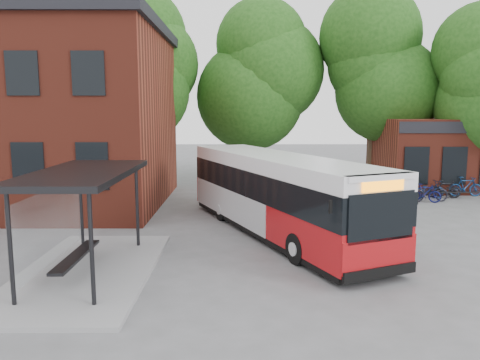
{
  "coord_description": "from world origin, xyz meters",
  "views": [
    {
      "loc": [
        -0.34,
        -13.38,
        4.44
      ],
      "look_at": [
        -0.29,
        3.14,
        2.0
      ],
      "focal_mm": 35.0,
      "sensor_mm": 36.0,
      "label": 1
    }
  ],
  "objects_px": {
    "bicycle_1": "(399,189)",
    "bicycle_3": "(425,193)",
    "bicycle_0": "(368,188)",
    "bicycle_7": "(466,187)",
    "city_bus": "(277,195)",
    "bicycle_2": "(430,192)",
    "bicycle_5": "(445,189)",
    "bus_shelter": "(85,222)",
    "bicycle_6": "(442,190)",
    "bicycle_4": "(429,190)"
  },
  "relations": [
    {
      "from": "bicycle_1",
      "to": "bicycle_3",
      "type": "bearing_deg",
      "value": -116.25
    },
    {
      "from": "bicycle_1",
      "to": "bicycle_0",
      "type": "bearing_deg",
      "value": 67.99
    },
    {
      "from": "bicycle_7",
      "to": "bicycle_1",
      "type": "bearing_deg",
      "value": 104.13
    },
    {
      "from": "city_bus",
      "to": "bicycle_0",
      "type": "relative_size",
      "value": 6.84
    },
    {
      "from": "bicycle_2",
      "to": "bicycle_5",
      "type": "xyz_separation_m",
      "value": [
        1.25,
        1.08,
        -0.04
      ]
    },
    {
      "from": "bus_shelter",
      "to": "bicycle_5",
      "type": "relative_size",
      "value": 4.56
    },
    {
      "from": "bus_shelter",
      "to": "bicycle_3",
      "type": "xyz_separation_m",
      "value": [
        13.29,
        10.15,
        -0.99
      ]
    },
    {
      "from": "bus_shelter",
      "to": "bicycle_3",
      "type": "height_order",
      "value": "bus_shelter"
    },
    {
      "from": "bus_shelter",
      "to": "bicycle_1",
      "type": "distance_m",
      "value": 16.46
    },
    {
      "from": "bicycle_1",
      "to": "bicycle_5",
      "type": "bearing_deg",
      "value": -69.33
    },
    {
      "from": "bus_shelter",
      "to": "bicycle_7",
      "type": "xyz_separation_m",
      "value": [
        16.07,
        11.76,
        -0.93
      ]
    },
    {
      "from": "bicycle_2",
      "to": "bus_shelter",
      "type": "bearing_deg",
      "value": 118.45
    },
    {
      "from": "bicycle_5",
      "to": "bicycle_6",
      "type": "xyz_separation_m",
      "value": [
        -0.13,
        0.06,
        -0.06
      ]
    },
    {
      "from": "bicycle_2",
      "to": "bicycle_1",
      "type": "bearing_deg",
      "value": 54.19
    },
    {
      "from": "bicycle_1",
      "to": "bicycle_2",
      "type": "relative_size",
      "value": 0.96
    },
    {
      "from": "city_bus",
      "to": "bicycle_5",
      "type": "bearing_deg",
      "value": 14.21
    },
    {
      "from": "city_bus",
      "to": "bicycle_2",
      "type": "xyz_separation_m",
      "value": [
        8.04,
        6.06,
        -0.94
      ]
    },
    {
      "from": "bicycle_6",
      "to": "bicycle_4",
      "type": "bearing_deg",
      "value": 130.09
    },
    {
      "from": "bicycle_0",
      "to": "bicycle_5",
      "type": "relative_size",
      "value": 1.08
    },
    {
      "from": "bicycle_4",
      "to": "bicycle_5",
      "type": "height_order",
      "value": "bicycle_4"
    },
    {
      "from": "bicycle_2",
      "to": "bicycle_3",
      "type": "distance_m",
      "value": 0.31
    },
    {
      "from": "bicycle_1",
      "to": "bicycle_4",
      "type": "xyz_separation_m",
      "value": [
        1.55,
        0.16,
        -0.09
      ]
    },
    {
      "from": "bicycle_0",
      "to": "bicycle_7",
      "type": "relative_size",
      "value": 0.95
    },
    {
      "from": "bicycle_2",
      "to": "bicycle_3",
      "type": "xyz_separation_m",
      "value": [
        -0.29,
        -0.1,
        -0.04
      ]
    },
    {
      "from": "bicycle_6",
      "to": "bicycle_7",
      "type": "distance_m",
      "value": 1.41
    },
    {
      "from": "bus_shelter",
      "to": "bicycle_1",
      "type": "height_order",
      "value": "bus_shelter"
    },
    {
      "from": "bicycle_3",
      "to": "bicycle_0",
      "type": "bearing_deg",
      "value": 74.48
    },
    {
      "from": "bicycle_3",
      "to": "bicycle_7",
      "type": "relative_size",
      "value": 0.88
    },
    {
      "from": "bus_shelter",
      "to": "bicycle_7",
      "type": "relative_size",
      "value": 4.03
    },
    {
      "from": "bicycle_5",
      "to": "city_bus",
      "type": "bearing_deg",
      "value": 135.87
    },
    {
      "from": "bicycle_5",
      "to": "bicycle_0",
      "type": "bearing_deg",
      "value": 91.82
    },
    {
      "from": "bicycle_1",
      "to": "bicycle_3",
      "type": "relative_size",
      "value": 1.21
    },
    {
      "from": "bicycle_1",
      "to": "bicycle_7",
      "type": "relative_size",
      "value": 1.06
    },
    {
      "from": "bicycle_7",
      "to": "bus_shelter",
      "type": "bearing_deg",
      "value": 127.78
    },
    {
      "from": "city_bus",
      "to": "bicycle_3",
      "type": "distance_m",
      "value": 9.82
    },
    {
      "from": "bicycle_0",
      "to": "bicycle_4",
      "type": "relative_size",
      "value": 0.93
    },
    {
      "from": "bicycle_3",
      "to": "bicycle_7",
      "type": "bearing_deg",
      "value": -40.34
    },
    {
      "from": "city_bus",
      "to": "bicycle_3",
      "type": "height_order",
      "value": "city_bus"
    },
    {
      "from": "bicycle_1",
      "to": "bicycle_7",
      "type": "bearing_deg",
      "value": -66.22
    },
    {
      "from": "bus_shelter",
      "to": "city_bus",
      "type": "distance_m",
      "value": 6.95
    },
    {
      "from": "bus_shelter",
      "to": "city_bus",
      "type": "relative_size",
      "value": 0.62
    },
    {
      "from": "city_bus",
      "to": "bicycle_1",
      "type": "height_order",
      "value": "city_bus"
    },
    {
      "from": "bicycle_5",
      "to": "bicycle_7",
      "type": "height_order",
      "value": "bicycle_7"
    },
    {
      "from": "bicycle_7",
      "to": "bicycle_2",
      "type": "bearing_deg",
      "value": 122.71
    },
    {
      "from": "bicycle_1",
      "to": "bicycle_3",
      "type": "xyz_separation_m",
      "value": [
        1.0,
        -0.77,
        -0.09
      ]
    },
    {
      "from": "bicycle_1",
      "to": "bicycle_2",
      "type": "xyz_separation_m",
      "value": [
        1.29,
        -0.66,
        -0.05
      ]
    },
    {
      "from": "bicycle_3",
      "to": "bicycle_2",
      "type": "bearing_deg",
      "value": -50.62
    },
    {
      "from": "bicycle_0",
      "to": "bicycle_1",
      "type": "height_order",
      "value": "bicycle_1"
    },
    {
      "from": "bicycle_4",
      "to": "city_bus",
      "type": "bearing_deg",
      "value": 114.56
    },
    {
      "from": "bicycle_2",
      "to": "bicycle_3",
      "type": "height_order",
      "value": "bicycle_2"
    }
  ]
}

